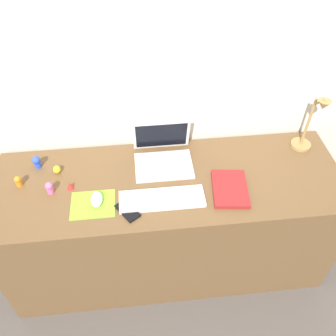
% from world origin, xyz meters
% --- Properties ---
extents(ground_plane, '(6.00, 6.00, 0.00)m').
position_xyz_m(ground_plane, '(0.00, 0.00, 0.00)').
color(ground_plane, '#59514C').
extents(back_wall, '(2.99, 0.05, 1.52)m').
position_xyz_m(back_wall, '(0.00, 0.34, 0.76)').
color(back_wall, silver).
rests_on(back_wall, ground_plane).
extents(desk, '(1.79, 0.60, 0.74)m').
position_xyz_m(desk, '(0.00, 0.00, 0.37)').
color(desk, brown).
rests_on(desk, ground_plane).
extents(laptop, '(0.30, 0.26, 0.21)m').
position_xyz_m(laptop, '(-0.02, 0.16, 0.79)').
color(laptop, white).
rests_on(laptop, desk).
extents(keyboard, '(0.41, 0.13, 0.02)m').
position_xyz_m(keyboard, '(-0.05, -0.13, 0.75)').
color(keyboard, white).
rests_on(keyboard, desk).
extents(mousepad, '(0.21, 0.17, 0.00)m').
position_xyz_m(mousepad, '(-0.38, -0.12, 0.74)').
color(mousepad, '#8CDB33').
rests_on(mousepad, desk).
extents(mouse, '(0.06, 0.10, 0.03)m').
position_xyz_m(mouse, '(-0.36, -0.10, 0.76)').
color(mouse, white).
rests_on(mouse, mousepad).
extents(cell_phone, '(0.13, 0.14, 0.01)m').
position_xyz_m(cell_phone, '(-0.22, -0.18, 0.74)').
color(cell_phone, black).
rests_on(cell_phone, desk).
extents(desk_lamp, '(0.11, 0.16, 0.36)m').
position_xyz_m(desk_lamp, '(0.76, 0.15, 0.91)').
color(desk_lamp, '#A5844C').
rests_on(desk_lamp, desk).
extents(notebook_pad, '(0.20, 0.26, 0.02)m').
position_xyz_m(notebook_pad, '(0.29, -0.10, 0.75)').
color(notebook_pad, maroon).
rests_on(notebook_pad, desk).
extents(toy_figurine_red, '(0.04, 0.04, 0.04)m').
position_xyz_m(toy_figurine_red, '(-0.49, -0.00, 0.76)').
color(toy_figurine_red, red).
rests_on(toy_figurine_red, desk).
extents(toy_figurine_yellow, '(0.04, 0.04, 0.04)m').
position_xyz_m(toy_figurine_yellow, '(-0.57, 0.12, 0.76)').
color(toy_figurine_yellow, yellow).
rests_on(toy_figurine_yellow, desk).
extents(toy_figurine_pink, '(0.04, 0.04, 0.07)m').
position_xyz_m(toy_figurine_pink, '(-0.59, -0.02, 0.78)').
color(toy_figurine_pink, pink).
rests_on(toy_figurine_pink, desk).
extents(toy_figurine_blue, '(0.04, 0.04, 0.07)m').
position_xyz_m(toy_figurine_blue, '(-0.67, 0.17, 0.78)').
color(toy_figurine_blue, blue).
rests_on(toy_figurine_blue, desk).
extents(toy_figurine_orange, '(0.03, 0.03, 0.06)m').
position_xyz_m(toy_figurine_orange, '(-0.75, 0.05, 0.77)').
color(toy_figurine_orange, orange).
rests_on(toy_figurine_orange, desk).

